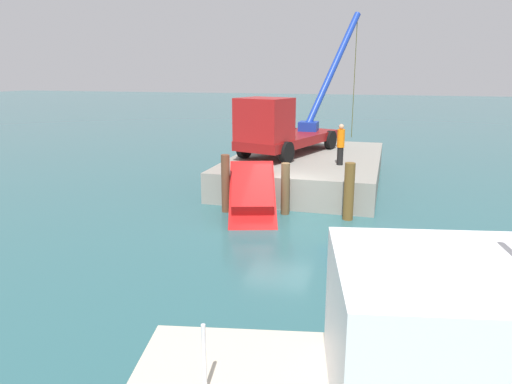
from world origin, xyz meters
name	(u,v)px	position (x,y,z in m)	size (l,w,h in m)	color
ground	(279,216)	(0.00, 0.00, 0.00)	(200.00, 200.00, 0.00)	#2D6066
dock	(307,168)	(-6.21, 0.00, 0.66)	(10.91, 7.09, 1.32)	gray
crane_truck	(282,126)	(-5.74, -1.24, 2.80)	(9.77, 5.03, 7.45)	maroon
dock_worker	(341,144)	(-4.18, 1.82, 2.27)	(0.34, 0.34, 1.84)	black
salvaged_car	(252,199)	(0.31, -1.00, 0.68)	(4.48, 2.96, 2.74)	red
piling_near	(226,184)	(0.01, -2.18, 1.15)	(0.34, 0.34, 2.30)	brown
piling_mid	(285,189)	(-0.32, 0.15, 1.01)	(0.34, 0.34, 2.03)	brown
piling_far	(349,192)	(-0.28, 2.59, 1.09)	(0.39, 0.39, 2.18)	brown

